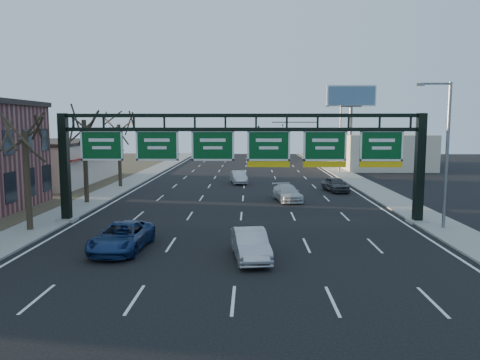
{
  "coord_description": "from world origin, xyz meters",
  "views": [
    {
      "loc": [
        0.61,
        -22.66,
        6.49
      ],
      "look_at": [
        0.02,
        4.82,
        3.2
      ],
      "focal_mm": 35.0,
      "sensor_mm": 36.0,
      "label": 1
    }
  ],
  "objects_px": {
    "car_silver_sedan": "(250,245)",
    "car_white_wagon": "(287,193)",
    "car_blue_suv": "(122,237)",
    "sign_gantry": "(243,153)"
  },
  "relations": [
    {
      "from": "sign_gantry",
      "to": "car_blue_suv",
      "type": "height_order",
      "value": "sign_gantry"
    },
    {
      "from": "car_blue_suv",
      "to": "car_silver_sedan",
      "type": "height_order",
      "value": "car_silver_sedan"
    },
    {
      "from": "sign_gantry",
      "to": "car_blue_suv",
      "type": "distance_m",
      "value": 10.25
    },
    {
      "from": "car_silver_sedan",
      "to": "car_blue_suv",
      "type": "bearing_deg",
      "value": 159.85
    },
    {
      "from": "sign_gantry",
      "to": "car_white_wagon",
      "type": "height_order",
      "value": "sign_gantry"
    },
    {
      "from": "car_silver_sedan",
      "to": "car_white_wagon",
      "type": "xyz_separation_m",
      "value": [
        3.13,
        17.38,
        -0.05
      ]
    },
    {
      "from": "sign_gantry",
      "to": "car_silver_sedan",
      "type": "bearing_deg",
      "value": -86.8
    },
    {
      "from": "car_silver_sedan",
      "to": "car_white_wagon",
      "type": "distance_m",
      "value": 17.66
    },
    {
      "from": "sign_gantry",
      "to": "car_silver_sedan",
      "type": "xyz_separation_m",
      "value": [
        0.48,
        -8.63,
        -3.91
      ]
    },
    {
      "from": "car_blue_suv",
      "to": "car_silver_sedan",
      "type": "xyz_separation_m",
      "value": [
        6.65,
        -1.44,
        0.0
      ]
    }
  ]
}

